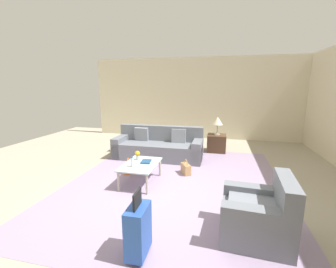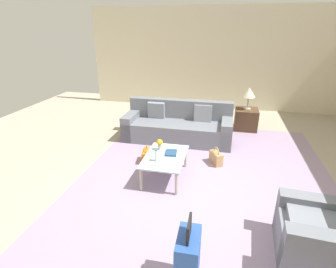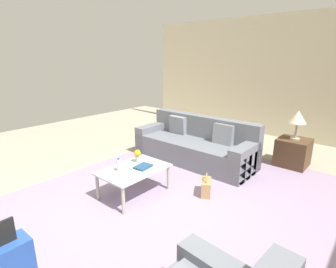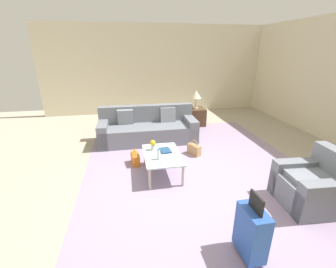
% 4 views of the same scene
% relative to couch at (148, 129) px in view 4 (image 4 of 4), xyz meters
% --- Properties ---
extents(ground_plane, '(12.00, 12.00, 0.00)m').
position_rel_couch_xyz_m(ground_plane, '(2.20, 0.60, -0.30)').
color(ground_plane, '#A89E89').
extents(wall_left, '(0.12, 8.00, 3.10)m').
position_rel_couch_xyz_m(wall_left, '(-2.86, 0.60, 1.25)').
color(wall_left, beige).
rests_on(wall_left, ground).
extents(area_rug, '(5.20, 4.40, 0.01)m').
position_rel_couch_xyz_m(area_rug, '(1.60, 0.80, -0.30)').
color(area_rug, '#9984A3').
rests_on(area_rug, ground).
extents(couch, '(0.92, 2.47, 0.89)m').
position_rel_couch_xyz_m(couch, '(0.00, 0.00, 0.00)').
color(couch, slate).
rests_on(couch, ground).
extents(armchair, '(0.90, 0.93, 0.88)m').
position_rel_couch_xyz_m(armchair, '(3.10, 2.27, -0.00)').
color(armchair, slate).
rests_on(armchair, ground).
extents(coffee_table, '(1.03, 0.68, 0.43)m').
position_rel_couch_xyz_m(coffee_table, '(1.80, 0.10, 0.07)').
color(coffee_table, silver).
rests_on(coffee_table, ground).
extents(water_bottle, '(0.06, 0.06, 0.20)m').
position_rel_couch_xyz_m(water_bottle, '(2.00, -0.00, 0.22)').
color(water_bottle, silver).
rests_on(water_bottle, coffee_table).
extents(coffee_table_book, '(0.28, 0.22, 0.03)m').
position_rel_couch_xyz_m(coffee_table_book, '(1.68, 0.18, 0.14)').
color(coffee_table_book, navy).
rests_on(coffee_table_book, coffee_table).
extents(flower_vase, '(0.11, 0.11, 0.21)m').
position_rel_couch_xyz_m(flower_vase, '(1.58, -0.05, 0.25)').
color(flower_vase, '#B2B7BC').
rests_on(flower_vase, coffee_table).
extents(side_table, '(0.57, 0.57, 0.54)m').
position_rel_couch_xyz_m(side_table, '(-1.00, 1.60, -0.03)').
color(side_table, '#513823').
rests_on(side_table, ground).
extents(table_lamp, '(0.32, 0.32, 0.56)m').
position_rel_couch_xyz_m(table_lamp, '(-1.00, 1.60, 0.66)').
color(table_lamp, '#ADA899').
rests_on(table_lamp, side_table).
extents(suitcase_blue, '(0.40, 0.23, 0.85)m').
position_rel_couch_xyz_m(suitcase_blue, '(3.80, 0.80, 0.06)').
color(suitcase_blue, '#2851AD').
rests_on(suitcase_blue, ground).
extents(handbag_tan, '(0.35, 0.28, 0.36)m').
position_rel_couch_xyz_m(handbag_tan, '(1.09, 0.95, -0.17)').
color(handbag_tan, tan).
rests_on(handbag_tan, ground).
extents(handbag_orange, '(0.34, 0.18, 0.36)m').
position_rel_couch_xyz_m(handbag_orange, '(1.30, -0.40, -0.17)').
color(handbag_orange, orange).
rests_on(handbag_orange, ground).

